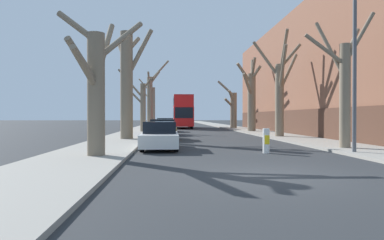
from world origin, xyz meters
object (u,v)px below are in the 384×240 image
(parked_car_0, at_px, (160,136))
(traffic_bollard, at_px, (266,141))
(street_tree_right_3, at_px, (233,108))
(parked_car_3, at_px, (165,125))
(street_tree_left_0, at_px, (97,84))
(street_tree_left_2, at_px, (142,104))
(street_tree_left_3, at_px, (150,99))
(street_tree_right_2, at_px, (251,97))
(street_tree_right_0, at_px, (344,87))
(parked_car_2, at_px, (164,128))
(double_decker_bus, at_px, (183,110))
(street_tree_left_1, at_px, (127,81))
(street_tree_right_1, at_px, (280,91))
(lamp_post, at_px, (352,40))
(parked_car_1, at_px, (163,130))
(street_tree_left_4, at_px, (153,104))

(parked_car_0, bearing_deg, traffic_bollard, -26.04)
(street_tree_right_3, height_order, parked_car_3, street_tree_right_3)
(street_tree_right_3, bearing_deg, street_tree_left_0, -109.43)
(street_tree_right_3, distance_m, parked_car_3, 12.01)
(street_tree_left_2, relative_size, street_tree_right_3, 0.98)
(street_tree_left_3, bearing_deg, street_tree_left_2, -91.35)
(street_tree_right_2, bearing_deg, traffic_bollard, -101.78)
(street_tree_right_0, height_order, traffic_bollard, street_tree_right_0)
(parked_car_0, height_order, parked_car_2, parked_car_0)
(street_tree_left_2, height_order, double_decker_bus, street_tree_left_2)
(street_tree_left_1, xyz_separation_m, street_tree_right_0, (11.06, -7.42, -1.00))
(street_tree_right_1, xyz_separation_m, parked_car_3, (-8.70, 11.25, -2.82))
(street_tree_left_2, relative_size, double_decker_bus, 0.62)
(street_tree_right_1, bearing_deg, street_tree_left_2, 139.82)
(street_tree_right_0, bearing_deg, street_tree_right_1, 90.07)
(street_tree_right_2, distance_m, traffic_bollard, 20.64)
(street_tree_left_2, bearing_deg, parked_car_3, 39.64)
(street_tree_left_2, xyz_separation_m, parked_car_0, (2.34, -17.59, -2.18))
(street_tree_left_2, xyz_separation_m, parked_car_2, (2.34, -5.01, -2.20))
(lamp_post, bearing_deg, street_tree_right_2, 87.83)
(street_tree_left_2, relative_size, parked_car_1, 1.42)
(street_tree_left_4, relative_size, double_decker_bus, 0.75)
(parked_car_0, bearing_deg, street_tree_right_1, 43.57)
(street_tree_right_3, bearing_deg, street_tree_left_4, 133.02)
(street_tree_right_0, relative_size, parked_car_3, 1.42)
(street_tree_left_4, distance_m, parked_car_2, 27.01)
(street_tree_left_1, xyz_separation_m, parked_car_0, (2.35, -6.31, -3.36))
(parked_car_2, relative_size, parked_car_3, 1.02)
(street_tree_left_1, distance_m, street_tree_left_3, 22.45)
(street_tree_left_2, bearing_deg, street_tree_right_2, 0.66)
(street_tree_left_0, xyz_separation_m, street_tree_right_1, (10.98, 11.89, 0.68))
(street_tree_right_1, xyz_separation_m, parked_car_2, (-8.70, 4.31, -2.88))
(lamp_post, bearing_deg, street_tree_left_3, 107.57)
(double_decker_bus, distance_m, traffic_bollard, 33.41)
(street_tree_left_1, bearing_deg, traffic_bollard, -50.82)
(street_tree_left_1, bearing_deg, street_tree_right_1, 10.10)
(street_tree_right_3, bearing_deg, street_tree_right_2, -89.44)
(street_tree_right_1, xyz_separation_m, street_tree_right_2, (0.11, 9.44, 0.09))
(street_tree_left_3, xyz_separation_m, street_tree_right_2, (10.88, -11.04, -0.32))
(parked_car_3, bearing_deg, parked_car_1, -90.00)
(parked_car_2, bearing_deg, street_tree_right_3, 59.79)
(street_tree_left_2, distance_m, parked_car_0, 17.88)
(parked_car_1, relative_size, lamp_post, 0.52)
(street_tree_left_0, xyz_separation_m, double_decker_bus, (4.54, 34.62, -0.33))
(street_tree_left_4, height_order, street_tree_right_3, street_tree_left_4)
(parked_car_2, bearing_deg, street_tree_left_0, -98.01)
(street_tree_left_2, height_order, street_tree_right_3, street_tree_right_3)
(double_decker_bus, height_order, parked_car_3, double_decker_bus)
(street_tree_left_4, relative_size, parked_car_1, 1.72)
(street_tree_left_0, distance_m, parked_car_2, 16.51)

